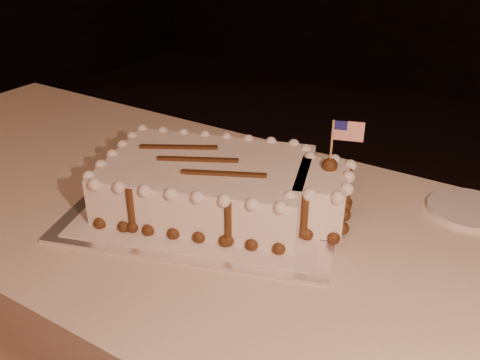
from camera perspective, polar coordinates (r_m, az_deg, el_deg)
The scene contains 4 objects.
cake_board at distance 1.14m, azimuth -3.39°, elevation -2.79°, with size 0.55×0.41×0.01m, color silver.
doily at distance 1.14m, azimuth -3.40°, elevation -2.57°, with size 0.49×0.37×0.00m, color white.
sheet_cake at distance 1.11m, azimuth -2.02°, elevation -0.50°, with size 0.54×0.40×0.21m.
side_plate at distance 1.22m, azimuth 23.22°, elevation -2.91°, with size 0.17×0.17×0.01m, color silver.
Camera 1 is at (0.43, -0.18, 1.33)m, focal length 40.00 mm.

